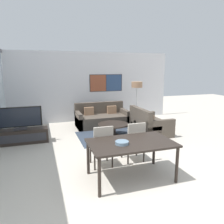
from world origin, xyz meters
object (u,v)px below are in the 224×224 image
(television, at_px, (20,118))
(sofa_main, at_px, (101,119))
(dining_table, at_px, (131,145))
(sofa_side, at_px, (149,125))
(coffee_table, at_px, (113,127))
(dining_chair_left, at_px, (102,144))
(floor_lamp, at_px, (137,87))
(tv_console, at_px, (21,136))
(dining_chair_centre, at_px, (134,140))
(fruit_bowl, at_px, (122,142))

(television, distance_m, sofa_main, 3.04)
(dining_table, bearing_deg, sofa_side, 55.81)
(coffee_table, bearing_deg, sofa_side, -4.00)
(dining_chair_left, bearing_deg, floor_lamp, 54.66)
(tv_console, height_order, coffee_table, tv_console)
(sofa_main, bearing_deg, tv_console, -157.13)
(sofa_main, distance_m, sofa_side, 1.91)
(coffee_table, relative_size, dining_chair_centre, 1.02)
(tv_console, bearing_deg, television, 90.00)
(television, relative_size, dining_table, 0.74)
(television, height_order, fruit_bowl, television)
(dining_table, xyz_separation_m, fruit_bowl, (-0.22, -0.07, 0.11))
(sofa_side, relative_size, dining_chair_centre, 1.51)
(sofa_side, height_order, coffee_table, sofa_side)
(dining_chair_centre, height_order, fruit_bowl, dining_chair_centre)
(sofa_main, relative_size, sofa_side, 1.34)
(tv_console, xyz_separation_m, fruit_bowl, (2.00, -2.97, 0.58))
(sofa_side, relative_size, fruit_bowl, 5.53)
(sofa_main, bearing_deg, sofa_side, -49.80)
(tv_console, height_order, dining_table, dining_table)
(floor_lamp, bearing_deg, television, -165.48)
(sofa_main, relative_size, dining_table, 1.17)
(television, relative_size, floor_lamp, 0.74)
(sofa_main, xyz_separation_m, sofa_side, (1.23, -1.46, -0.00))
(coffee_table, distance_m, dining_table, 2.78)
(television, relative_size, fruit_bowl, 4.71)
(dining_chair_left, xyz_separation_m, floor_lamp, (2.35, 3.32, 0.92))
(coffee_table, height_order, floor_lamp, floor_lamp)
(sofa_main, xyz_separation_m, dining_chair_centre, (-0.15, -3.35, 0.24))
(dining_chair_left, xyz_separation_m, fruit_bowl, (0.18, -0.74, 0.27))
(floor_lamp, bearing_deg, sofa_side, -97.35)
(coffee_table, distance_m, dining_chair_left, 2.25)
(sofa_main, height_order, fruit_bowl, sofa_main)
(sofa_main, height_order, floor_lamp, floor_lamp)
(fruit_bowl, height_order, floor_lamp, floor_lamp)
(television, xyz_separation_m, coffee_table, (2.76, -0.20, -0.44))
(coffee_table, bearing_deg, dining_chair_centre, -94.35)
(dining_chair_left, bearing_deg, coffee_table, 65.05)
(coffee_table, relative_size, fruit_bowl, 3.72)
(sofa_main, bearing_deg, dining_chair_centre, -92.58)
(sofa_side, bearing_deg, tv_console, 85.86)
(coffee_table, xyz_separation_m, dining_table, (-0.55, -2.70, 0.38))
(sofa_main, height_order, coffee_table, sofa_main)
(dining_chair_centre, distance_m, floor_lamp, 3.73)
(tv_console, relative_size, dining_table, 0.92)
(sofa_side, height_order, fruit_bowl, sofa_side)
(sofa_main, bearing_deg, dining_chair_left, -105.54)
(dining_table, xyz_separation_m, dining_chair_centre, (0.40, 0.72, -0.17))
(dining_table, relative_size, dining_chair_centre, 1.73)
(television, xyz_separation_m, sofa_main, (2.76, 1.16, -0.47))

